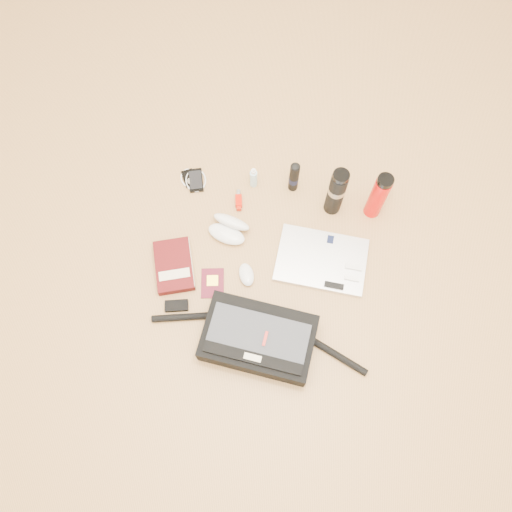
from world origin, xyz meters
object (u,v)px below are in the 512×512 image
at_px(laptop, 322,260).
at_px(thermos_red, 378,196).
at_px(book, 174,266).
at_px(thermos_black, 336,192).
at_px(messenger_bag, 258,338).

xyz_separation_m(laptop, thermos_red, (0.21, 0.25, 0.12)).
bearing_deg(laptop, thermos_red, 57.68).
bearing_deg(book, laptop, -7.05).
distance_m(thermos_black, thermos_red, 0.17).
bearing_deg(laptop, thermos_black, 89.10).
bearing_deg(thermos_black, book, -153.02).
bearing_deg(thermos_black, messenger_bag, -114.56).
xyz_separation_m(thermos_black, thermos_red, (0.17, -0.00, -0.01)).
relative_size(messenger_bag, thermos_red, 3.20).
bearing_deg(book, thermos_red, 7.85).
height_order(laptop, thermos_red, thermos_red).
distance_m(messenger_bag, thermos_red, 0.76).
relative_size(laptop, book, 1.55).
relative_size(messenger_bag, book, 3.33).
distance_m(messenger_bag, thermos_black, 0.67).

